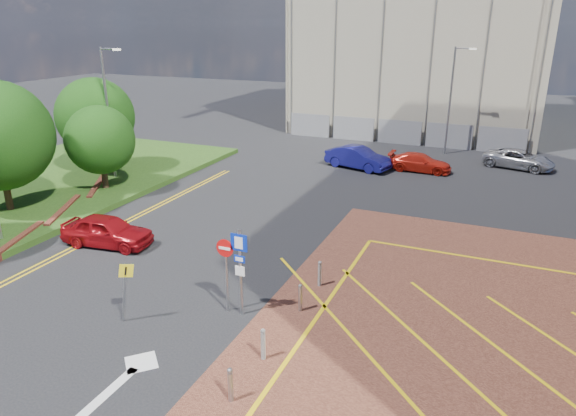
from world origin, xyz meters
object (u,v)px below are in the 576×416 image
Objects in this scene: tree_c at (100,140)px; lamp_left_far at (109,109)px; sign_cluster at (235,263)px; lamp_back at (451,97)px; car_silver_back at (519,159)px; warning_sign at (125,285)px; car_red_left at (107,231)px; tree_d at (95,117)px; car_blue_back at (358,158)px; car_red_back at (420,162)px.

tree_c is 0.61× the size of lamp_left_far.
lamp_left_far is 2.50× the size of sign_cluster.
lamp_back is 6.78m from car_silver_back.
lamp_back is at bearing 76.70° from warning_sign.
car_red_left is at bearing -47.72° from tree_c.
lamp_back is (20.58, 15.00, 0.49)m from tree_d.
car_red_left is 18.62m from car_blue_back.
car_blue_back is at bearing 127.57° from car_silver_back.
car_red_left reaches higher than car_silver_back.
car_silver_back is (25.77, 12.69, -3.22)m from tree_d.
car_red_left is (8.57, -9.13, -3.16)m from tree_d.
lamp_back reaches higher than tree_d.
tree_d is at bearing 115.78° from car_red_back.
car_red_back is (-1.03, -5.85, -3.75)m from lamp_back.
tree_c is at bearing -45.00° from tree_d.
lamp_left_far is (-0.92, 2.00, 1.47)m from tree_c.
lamp_back is at bearing 82.03° from sign_cluster.
car_blue_back is at bearing 103.84° from car_red_back.
tree_d is 20.74m from sign_cluster.
warning_sign is 22.24m from car_blue_back.
car_blue_back is 1.10× the size of car_red_back.
car_silver_back is (10.34, 4.51, -0.11)m from car_blue_back.
tree_c reaches higher than car_red_left.
car_blue_back is (-5.15, -6.81, -3.60)m from lamp_back.
car_red_left is (-8.22, 2.89, -1.24)m from sign_cluster.
warning_sign reaches higher than car_blue_back.
tree_d reaches higher than car_silver_back.
tree_c is at bearing -65.29° from lamp_left_far.
lamp_back is (17.58, 18.00, 1.17)m from tree_c.
warning_sign is at bearing 169.71° from car_silver_back.
tree_d reaches higher than warning_sign.
car_red_back is at bearing 30.15° from lamp_left_far.
lamp_left_far is at bearing 120.86° from car_red_back.
car_red_left is (-12.01, -24.13, -3.65)m from lamp_back.
warning_sign is at bearing 166.58° from car_red_back.
tree_d is at bearing 144.42° from sign_cluster.
lamp_back is at bearing -21.64° from car_blue_back.
sign_cluster is 0.69× the size of car_blue_back.
tree_d is 19.74m from warning_sign.
car_blue_back is (6.86, 17.31, 0.05)m from car_red_left.
lamp_back reaches higher than car_red_left.
lamp_left_far reaches higher than car_blue_back.
lamp_left_far is 1.00× the size of lamp_back.
car_red_left is (5.57, -6.13, -2.48)m from tree_c.
car_blue_back is (12.43, 11.19, -2.43)m from tree_c.
sign_cluster is at bearing 173.30° from car_red_back.
tree_d is 0.76× the size of lamp_left_far.
lamp_back reaches higher than warning_sign.
lamp_back is 1.71× the size of car_silver_back.
sign_cluster is 1.42× the size of warning_sign.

